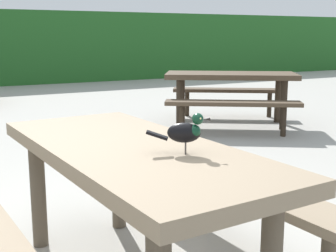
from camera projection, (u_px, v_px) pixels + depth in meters
picnic_table_foreground at (132, 181)px, 2.29m from camera, size 1.79×1.85×0.74m
bird_grackle at (186, 131)px, 2.06m from camera, size 0.26×0.17×0.18m
picnic_table_mid_right at (231, 86)px, 6.51m from camera, size 2.35×2.34×0.74m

